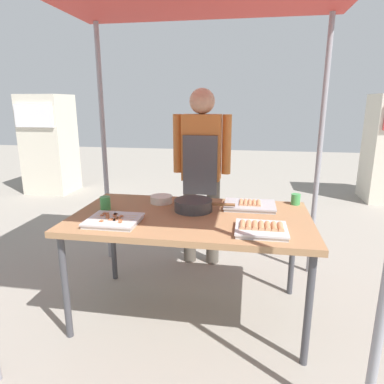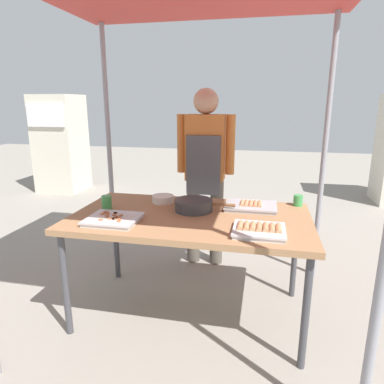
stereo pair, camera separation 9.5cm
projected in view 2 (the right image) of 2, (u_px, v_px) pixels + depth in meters
ground_plane at (191, 312)px, 2.50m from camera, size 18.00×18.00×0.00m
stall_table at (190, 223)px, 2.33m from camera, size 1.60×0.90×0.75m
tray_grilled_sausages at (251, 206)px, 2.46m from camera, size 0.37×0.28×0.05m
tray_meat_skewers at (113, 219)px, 2.18m from camera, size 0.33×0.29×0.04m
tray_pork_links at (259, 230)px, 1.99m from camera, size 0.30×0.27×0.05m
cooking_wok at (194, 205)px, 2.40m from camera, size 0.43×0.27×0.08m
condiment_bowl at (163, 199)px, 2.61m from camera, size 0.17×0.17×0.05m
drink_cup_near_edge at (107, 202)px, 2.45m from camera, size 0.07×0.07×0.10m
drink_cup_by_wok at (298, 200)px, 2.52m from camera, size 0.07×0.07×0.08m
vendor_woman at (205, 164)px, 3.07m from camera, size 0.52×0.23×1.61m
neighbor_stall_left at (61, 143)px, 5.85m from camera, size 0.72×0.70×1.62m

